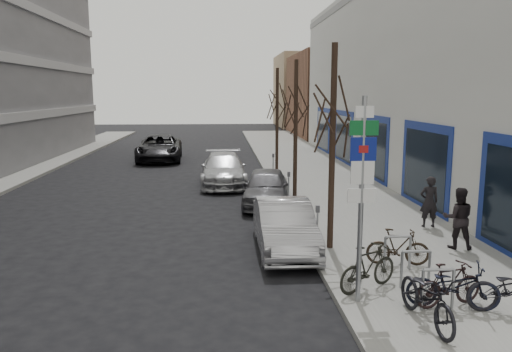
{
  "coord_description": "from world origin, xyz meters",
  "views": [
    {
      "loc": [
        -0.27,
        -9.24,
        4.25
      ],
      "look_at": [
        0.66,
        4.19,
        2.0
      ],
      "focal_mm": 35.0,
      "sensor_mm": 36.0,
      "label": 1
    }
  ],
  "objects": [
    {
      "name": "ground",
      "position": [
        0.0,
        0.0,
        0.0
      ],
      "size": [
        120.0,
        120.0,
        0.0
      ],
      "primitive_type": "plane",
      "color": "black",
      "rests_on": "ground"
    },
    {
      "name": "sidewalk_east",
      "position": [
        4.5,
        10.0,
        0.07
      ],
      "size": [
        5.0,
        70.0,
        0.15
      ],
      "primitive_type": "cube",
      "color": "slate",
      "rests_on": "ground"
    },
    {
      "name": "brick_building_far",
      "position": [
        13.0,
        40.0,
        4.0
      ],
      "size": [
        12.0,
        14.0,
        8.0
      ],
      "primitive_type": "cube",
      "color": "brown",
      "rests_on": "ground"
    },
    {
      "name": "tan_building_far",
      "position": [
        13.5,
        55.0,
        4.5
      ],
      "size": [
        13.0,
        12.0,
        9.0
      ],
      "primitive_type": "cube",
      "color": "#937A5B",
      "rests_on": "ground"
    },
    {
      "name": "highway_sign_pole",
      "position": [
        2.4,
        -0.01,
        2.46
      ],
      "size": [
        0.55,
        0.1,
        4.2
      ],
      "color": "gray",
      "rests_on": "ground"
    },
    {
      "name": "bike_rack",
      "position": [
        3.8,
        0.6,
        0.66
      ],
      "size": [
        0.66,
        2.26,
        0.83
      ],
      "color": "gray",
      "rests_on": "sidewalk_east"
    },
    {
      "name": "tree_near",
      "position": [
        2.6,
        3.5,
        4.1
      ],
      "size": [
        1.8,
        1.8,
        5.5
      ],
      "color": "black",
      "rests_on": "ground"
    },
    {
      "name": "tree_mid",
      "position": [
        2.6,
        10.0,
        4.1
      ],
      "size": [
        1.8,
        1.8,
        5.5
      ],
      "color": "black",
      "rests_on": "ground"
    },
    {
      "name": "tree_far",
      "position": [
        2.6,
        16.5,
        4.1
      ],
      "size": [
        1.8,
        1.8,
        5.5
      ],
      "color": "black",
      "rests_on": "ground"
    },
    {
      "name": "meter_front",
      "position": [
        2.15,
        3.0,
        0.92
      ],
      "size": [
        0.1,
        0.08,
        1.27
      ],
      "color": "gray",
      "rests_on": "sidewalk_east"
    },
    {
      "name": "meter_mid",
      "position": [
        2.15,
        8.5,
        0.92
      ],
      "size": [
        0.1,
        0.08,
        1.27
      ],
      "color": "gray",
      "rests_on": "sidewalk_east"
    },
    {
      "name": "meter_back",
      "position": [
        2.15,
        14.0,
        0.92
      ],
      "size": [
        0.1,
        0.08,
        1.27
      ],
      "color": "gray",
      "rests_on": "sidewalk_east"
    },
    {
      "name": "bike_near_left",
      "position": [
        3.36,
        -1.06,
        0.73
      ],
      "size": [
        0.76,
        1.96,
        1.17
      ],
      "primitive_type": "imported",
      "rotation": [
        0.0,
        0.0,
        0.1
      ],
      "color": "black",
      "rests_on": "sidewalk_east"
    },
    {
      "name": "bike_near_right",
      "position": [
        4.09,
        -0.37,
        0.61
      ],
      "size": [
        1.57,
        0.82,
        0.91
      ],
      "primitive_type": "imported",
      "rotation": [
        0.0,
        0.0,
        1.83
      ],
      "color": "black",
      "rests_on": "sidewalk_east"
    },
    {
      "name": "bike_mid_curb",
      "position": [
        4.11,
        -0.47,
        0.68
      ],
      "size": [
        1.81,
        0.95,
        1.06
      ],
      "primitive_type": "imported",
      "rotation": [
        0.0,
        0.0,
        1.31
      ],
      "color": "black",
      "rests_on": "sidewalk_east"
    },
    {
      "name": "bike_mid_inner",
      "position": [
        2.76,
        0.55,
        0.65
      ],
      "size": [
        1.66,
        1.27,
        1.0
      ],
      "primitive_type": "imported",
      "rotation": [
        0.0,
        0.0,
        2.11
      ],
      "color": "black",
      "rests_on": "sidewalk_east"
    },
    {
      "name": "bike_far_inner",
      "position": [
        3.92,
        2.01,
        0.61
      ],
      "size": [
        1.57,
        0.73,
        0.92
      ],
      "primitive_type": "imported",
      "rotation": [
        0.0,
        0.0,
        1.38
      ],
      "color": "black",
      "rests_on": "sidewalk_east"
    },
    {
      "name": "parked_car_front",
      "position": [
        1.4,
        3.76,
        0.68
      ],
      "size": [
        1.46,
        4.15,
        1.37
      ],
      "primitive_type": "imported",
      "rotation": [
        0.0,
        0.0,
        0.0
      ],
      "color": "#ADACB2",
      "rests_on": "ground"
    },
    {
      "name": "parked_car_mid",
      "position": [
        1.4,
        9.3,
        0.71
      ],
      "size": [
        2.19,
        4.32,
        1.41
      ],
      "primitive_type": "imported",
      "rotation": [
        0.0,
        0.0,
        -0.13
      ],
      "color": "#4E4D53",
      "rests_on": "ground"
    },
    {
      "name": "parked_car_back",
      "position": [
        -0.2,
        13.71,
        0.73
      ],
      "size": [
        2.08,
        5.05,
        1.46
      ],
      "primitive_type": "imported",
      "rotation": [
        0.0,
        0.0,
        0.01
      ],
      "color": "#A9AAAE",
      "rests_on": "ground"
    },
    {
      "name": "lane_car",
      "position": [
        -4.2,
        22.49,
        0.81
      ],
      "size": [
        3.0,
        5.95,
        1.62
      ],
      "primitive_type": "imported",
      "rotation": [
        0.0,
        0.0,
        0.06
      ],
      "color": "black",
      "rests_on": "ground"
    },
    {
      "name": "pedestrian_near",
      "position": [
        6.07,
        5.34,
        0.94
      ],
      "size": [
        0.59,
        0.39,
        1.59
      ],
      "primitive_type": "imported",
      "rotation": [
        0.0,
        0.0,
        3.12
      ],
      "color": "black",
      "rests_on": "sidewalk_east"
    },
    {
      "name": "pedestrian_far",
      "position": [
        5.97,
        3.21,
        0.98
      ],
      "size": [
        0.7,
        0.56,
        1.66
      ],
      "primitive_type": "imported",
      "rotation": [
        0.0,
        0.0,
        2.88
      ],
      "color": "black",
      "rests_on": "sidewalk_east"
    }
  ]
}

